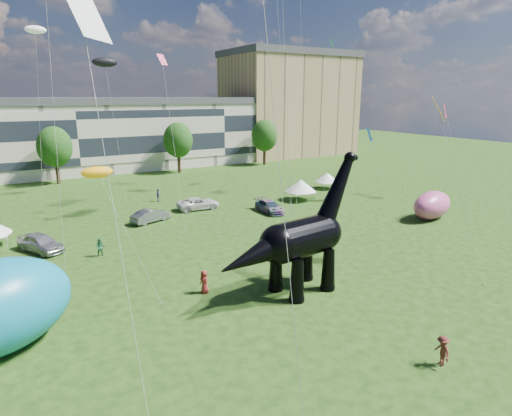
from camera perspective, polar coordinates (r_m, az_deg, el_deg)
ground at (r=30.31m, az=12.27°, el=-11.91°), size 220.00×220.00×0.00m
terrace_row at (r=82.60m, az=-23.18°, el=8.43°), size 78.00×11.00×12.00m
apartment_block at (r=103.05m, az=4.36°, el=13.37°), size 28.00×18.00×22.00m
tree_mid_left at (r=73.21m, az=-25.32°, el=7.77°), size 5.20×5.20×9.44m
tree_mid_right at (r=77.69m, az=-10.37°, el=9.25°), size 5.20×5.20×9.44m
tree_far_right at (r=85.60m, az=1.14°, el=9.98°), size 5.20×5.20×9.44m
dinosaur_sculpture at (r=29.54m, az=5.53°, el=-4.48°), size 12.14×3.71×9.88m
car_silver at (r=42.49m, az=-26.80°, el=-4.14°), size 4.00×5.20×1.65m
car_grey at (r=48.10m, az=-13.87°, el=-0.99°), size 4.68×2.94×1.46m
car_white at (r=52.48m, az=-7.69°, el=0.61°), size 5.34×2.76×1.44m
car_dark at (r=50.64m, az=1.83°, el=0.19°), size 2.00×4.80×1.39m
gazebo_near at (r=56.61m, az=5.98°, el=2.99°), size 4.33×4.33×2.78m
gazebo_far at (r=64.36m, az=9.46°, el=4.04°), size 3.82×3.82×2.39m
inflatable_pink at (r=51.76m, az=22.42°, el=0.36°), size 6.77×4.43×3.11m
visitors at (r=36.84m, az=-9.66°, el=-5.47°), size 39.00×42.72×1.75m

